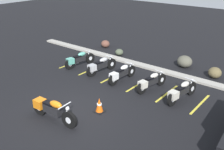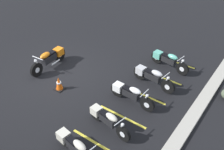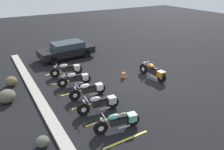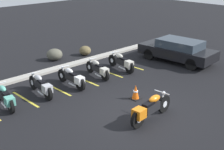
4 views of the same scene
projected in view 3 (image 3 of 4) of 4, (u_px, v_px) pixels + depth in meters
ground at (143, 80)px, 13.86m from camera, size 60.00×60.00×0.00m
motorcycle_orange_featured at (154, 71)px, 13.89m from camera, size 2.30×0.64×0.90m
parked_bike_0 at (119, 121)px, 9.18m from camera, size 0.68×2.08×0.82m
parked_bike_1 at (100, 103)px, 10.46m from camera, size 0.65×2.13×0.84m
parked_bike_2 at (89, 89)px, 11.75m from camera, size 0.58×2.08×0.82m
parked_bike_3 at (76, 79)px, 13.03m from camera, size 0.68×2.01×0.80m
parked_bike_4 at (68, 69)px, 14.31m from camera, size 0.69×2.13×0.84m
car_black at (67, 50)px, 17.38m from camera, size 2.07×4.41×1.29m
concrete_curb at (43, 106)px, 10.89m from camera, size 18.00×0.50×0.12m
landscape_rock_0 at (7, 96)px, 11.27m from camera, size 1.23×1.21×0.68m
landscape_rock_1 at (42, 142)px, 8.34m from camera, size 0.69×0.69×0.43m
landscape_rock_2 at (11, 81)px, 13.00m from camera, size 0.97×0.96×0.58m
traffic_cone at (124, 74)px, 14.02m from camera, size 0.40×0.40×0.63m
stall_line_0 at (126, 140)px, 8.76m from camera, size 0.10×2.10×0.00m
stall_line_1 at (106, 119)px, 10.01m from camera, size 0.10×2.10×0.00m
stall_line_2 at (91, 103)px, 11.26m from camera, size 0.10×2.10×0.00m
stall_line_3 at (79, 91)px, 12.51m from camera, size 0.10×2.10×0.00m
stall_line_4 at (69, 81)px, 13.77m from camera, size 0.10×2.10×0.00m
stall_line_5 at (61, 72)px, 15.02m from camera, size 0.10×2.10×0.00m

